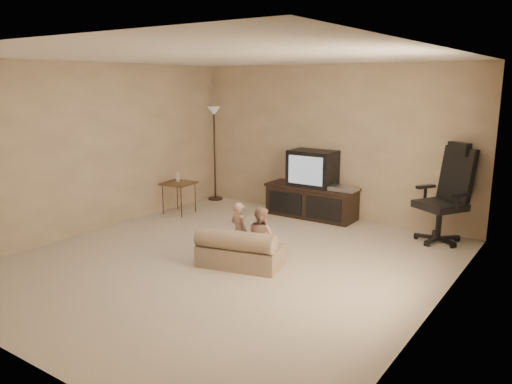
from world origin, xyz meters
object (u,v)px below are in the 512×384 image
office_chair (445,207)px  floor_lamp (214,132)px  side_table (179,183)px  child_sofa (239,251)px  tv_stand (312,190)px  toddler_left (239,231)px  toddler_right (261,237)px

office_chair → floor_lamp: (-4.29, 0.17, 0.78)m
side_table → child_sofa: bearing=-31.6°
tv_stand → child_sofa: tv_stand is taller
tv_stand → child_sofa: bearing=-82.1°
child_sofa → side_table: bearing=134.5°
tv_stand → floor_lamp: 2.29m
side_table → child_sofa: (2.36, -1.45, -0.33)m
floor_lamp → toddler_left: bearing=-45.6°
office_chair → floor_lamp: 4.36m
office_chair → toddler_right: office_chair is taller
side_table → child_sofa: 2.79m
office_chair → tv_stand: bearing=-152.2°
office_chair → side_table: 4.26m
floor_lamp → child_sofa: (2.51, -2.61, -1.09)m
tv_stand → toddler_right: (0.60, -2.41, -0.08)m
tv_stand → office_chair: size_ratio=1.12×
floor_lamp → toddler_right: 3.79m
child_sofa → floor_lamp: bearing=120.0°
side_table → toddler_right: 2.90m
side_table → floor_lamp: size_ratio=0.42×
toddler_left → tv_stand: bearing=-74.1°
floor_lamp → toddler_left: 3.50m
tv_stand → office_chair: bearing=-3.5°
tv_stand → toddler_right: 2.48m
toddler_right → floor_lamp: bearing=-29.9°
office_chair → toddler_left: bearing=-99.8°
side_table → toddler_left: size_ratio=0.97×
toddler_right → tv_stand: bearing=-63.9°
office_chair → toddler_right: (-1.56, -2.30, -0.12)m
child_sofa → toddler_right: bearing=18.1°
child_sofa → toddler_left: size_ratio=1.46×
tv_stand → floor_lamp: floor_lamp is taller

